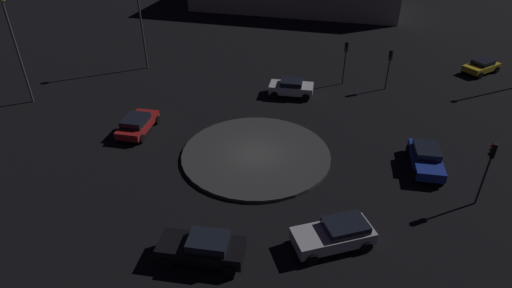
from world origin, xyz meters
The scene contains 13 objects.
ground_plane centered at (0.00, 0.00, 0.00)m, with size 117.20×117.20×0.00m, color black.
roundabout_island centered at (0.00, 0.00, 0.12)m, with size 10.56×10.56×0.24m, color #383838.
car_white centered at (7.39, 7.34, 0.79)m, with size 4.23×3.85×1.49m.
car_yellow centered at (27.21, 3.02, 0.71)m, with size 3.99×2.31×1.32m.
car_black centered at (-6.86, -7.33, 0.82)m, with size 4.59×4.04×1.56m.
car_blue centered at (9.58, -6.52, 0.77)m, with size 4.08×4.56×1.45m.
car_red centered at (-6.59, 7.22, 0.73)m, with size 4.04×4.39×1.38m.
car_silver centered at (-0.25, -9.62, 0.80)m, with size 4.56×2.75×1.49m.
traffic_light_southeast centered at (9.45, -10.74, 3.04)m, with size 0.38×0.39×4.28m.
traffic_light_east centered at (15.92, 4.44, 2.69)m, with size 0.39×0.35×3.76m.
traffic_light_northeast centered at (13.13, 7.27, 2.91)m, with size 0.40×0.37×4.09m.
streetlamp_north centered at (-2.45, 19.81, 6.01)m, with size 0.56×0.56×9.02m.
streetlamp_northwest centered at (-13.56, 16.77, 6.23)m, with size 0.59×0.59×9.15m.
Camera 1 is at (-11.55, -22.28, 16.81)m, focal length 29.73 mm.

